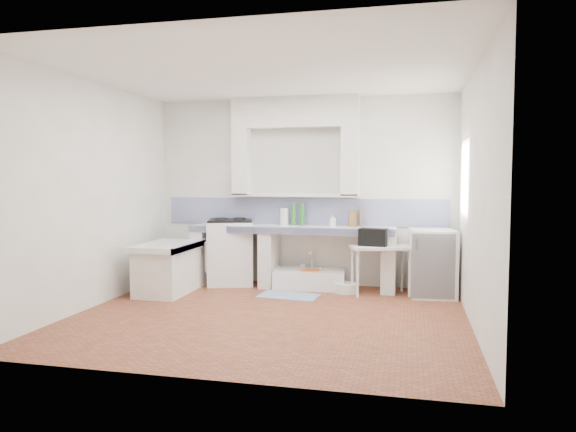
% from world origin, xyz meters
% --- Properties ---
extents(floor, '(4.50, 4.50, 0.00)m').
position_xyz_m(floor, '(0.00, 0.00, 0.00)').
color(floor, brown).
rests_on(floor, ground).
extents(ceiling, '(4.50, 4.50, 0.00)m').
position_xyz_m(ceiling, '(0.00, 0.00, 2.80)').
color(ceiling, white).
rests_on(ceiling, ground).
extents(wall_back, '(4.50, 0.00, 4.50)m').
position_xyz_m(wall_back, '(0.00, 2.00, 1.40)').
color(wall_back, white).
rests_on(wall_back, ground).
extents(wall_front, '(4.50, 0.00, 4.50)m').
position_xyz_m(wall_front, '(0.00, -2.00, 1.40)').
color(wall_front, white).
rests_on(wall_front, ground).
extents(wall_left, '(0.00, 4.50, 4.50)m').
position_xyz_m(wall_left, '(-2.25, 0.00, 1.40)').
color(wall_left, white).
rests_on(wall_left, ground).
extents(wall_right, '(0.00, 4.50, 4.50)m').
position_xyz_m(wall_right, '(2.25, 0.00, 1.40)').
color(wall_right, white).
rests_on(wall_right, ground).
extents(alcove_mass, '(1.90, 0.25, 0.45)m').
position_xyz_m(alcove_mass, '(-0.10, 1.88, 2.58)').
color(alcove_mass, white).
rests_on(alcove_mass, ground).
extents(window_frame, '(0.35, 0.86, 1.06)m').
position_xyz_m(window_frame, '(2.42, 1.20, 1.60)').
color(window_frame, '#3C2013').
rests_on(window_frame, ground).
extents(lace_valance, '(0.01, 0.84, 0.24)m').
position_xyz_m(lace_valance, '(2.28, 1.20, 1.98)').
color(lace_valance, white).
rests_on(lace_valance, ground).
extents(counter_slab, '(3.00, 0.60, 0.08)m').
position_xyz_m(counter_slab, '(-0.10, 1.70, 0.86)').
color(counter_slab, white).
rests_on(counter_slab, ground).
extents(counter_lip, '(3.00, 0.04, 0.10)m').
position_xyz_m(counter_lip, '(-0.10, 1.42, 0.86)').
color(counter_lip, navy).
rests_on(counter_lip, ground).
extents(counter_pier_left, '(0.20, 0.55, 0.82)m').
position_xyz_m(counter_pier_left, '(-1.50, 1.70, 0.41)').
color(counter_pier_left, white).
rests_on(counter_pier_left, ground).
extents(counter_pier_mid, '(0.20, 0.55, 0.82)m').
position_xyz_m(counter_pier_mid, '(-0.45, 1.70, 0.41)').
color(counter_pier_mid, white).
rests_on(counter_pier_mid, ground).
extents(counter_pier_right, '(0.20, 0.55, 0.82)m').
position_xyz_m(counter_pier_right, '(1.30, 1.70, 0.41)').
color(counter_pier_right, white).
rests_on(counter_pier_right, ground).
extents(peninsula_top, '(0.70, 1.10, 0.08)m').
position_xyz_m(peninsula_top, '(-1.70, 0.90, 0.66)').
color(peninsula_top, white).
rests_on(peninsula_top, ground).
extents(peninsula_base, '(0.60, 1.00, 0.62)m').
position_xyz_m(peninsula_base, '(-1.70, 0.90, 0.31)').
color(peninsula_base, white).
rests_on(peninsula_base, ground).
extents(peninsula_lip, '(0.04, 1.10, 0.10)m').
position_xyz_m(peninsula_lip, '(-1.37, 0.90, 0.66)').
color(peninsula_lip, navy).
rests_on(peninsula_lip, ground).
extents(backsplash, '(4.27, 0.03, 0.40)m').
position_xyz_m(backsplash, '(0.00, 1.99, 1.10)').
color(backsplash, navy).
rests_on(backsplash, ground).
extents(stove, '(0.84, 0.82, 0.95)m').
position_xyz_m(stove, '(-1.06, 1.73, 0.48)').
color(stove, white).
rests_on(stove, ground).
extents(sink, '(1.07, 0.66, 0.24)m').
position_xyz_m(sink, '(0.16, 1.67, 0.12)').
color(sink, white).
rests_on(sink, ground).
extents(side_table, '(0.91, 0.67, 0.04)m').
position_xyz_m(side_table, '(1.20, 1.47, 0.34)').
color(side_table, white).
rests_on(side_table, ground).
extents(fridge, '(0.65, 0.65, 0.91)m').
position_xyz_m(fridge, '(1.89, 1.52, 0.46)').
color(fridge, white).
rests_on(fridge, ground).
extents(bucket_red, '(0.36, 0.36, 0.26)m').
position_xyz_m(bucket_red, '(-0.18, 1.71, 0.13)').
color(bucket_red, red).
rests_on(bucket_red, ground).
extents(bucket_orange, '(0.34, 0.34, 0.28)m').
position_xyz_m(bucket_orange, '(0.20, 1.58, 0.14)').
color(bucket_orange, orange).
rests_on(bucket_orange, ground).
extents(bucket_blue, '(0.34, 0.34, 0.27)m').
position_xyz_m(bucket_blue, '(0.53, 1.59, 0.14)').
color(bucket_blue, '#2532AD').
rests_on(bucket_blue, ground).
extents(basin_white, '(0.37, 0.37, 0.13)m').
position_xyz_m(basin_white, '(0.73, 1.49, 0.07)').
color(basin_white, white).
rests_on(basin_white, ground).
extents(water_bottle_a, '(0.09, 0.09, 0.33)m').
position_xyz_m(water_bottle_a, '(0.04, 1.85, 0.17)').
color(water_bottle_a, silver).
rests_on(water_bottle_a, ground).
extents(water_bottle_b, '(0.08, 0.08, 0.29)m').
position_xyz_m(water_bottle_b, '(0.30, 1.85, 0.15)').
color(water_bottle_b, silver).
rests_on(water_bottle_b, ground).
extents(black_bag, '(0.42, 0.29, 0.24)m').
position_xyz_m(black_bag, '(1.10, 1.45, 0.80)').
color(black_bag, black).
rests_on(black_bag, side_table).
extents(green_bottle_a, '(0.08, 0.08, 0.32)m').
position_xyz_m(green_bottle_a, '(-0.11, 1.83, 1.06)').
color(green_bottle_a, '#2E742D').
rests_on(green_bottle_a, counter_slab).
extents(green_bottle_b, '(0.09, 0.09, 0.33)m').
position_xyz_m(green_bottle_b, '(0.02, 1.85, 1.07)').
color(green_bottle_b, '#2E742D').
rests_on(green_bottle_b, counter_slab).
extents(knife_block, '(0.13, 0.12, 0.22)m').
position_xyz_m(knife_block, '(0.78, 1.82, 1.01)').
color(knife_block, olive).
rests_on(knife_block, counter_slab).
extents(cutting_board, '(0.02, 0.20, 0.27)m').
position_xyz_m(cutting_board, '(0.90, 1.85, 1.04)').
color(cutting_board, olive).
rests_on(cutting_board, counter_slab).
extents(paper_towel, '(0.15, 0.15, 0.25)m').
position_xyz_m(paper_towel, '(-0.25, 1.85, 1.03)').
color(paper_towel, white).
rests_on(paper_towel, counter_slab).
extents(soap_bottle, '(0.11, 0.11, 0.19)m').
position_xyz_m(soap_bottle, '(0.48, 1.81, 0.99)').
color(soap_bottle, white).
rests_on(soap_bottle, counter_slab).
extents(rug, '(0.84, 0.54, 0.01)m').
position_xyz_m(rug, '(-0.01, 1.07, 0.01)').
color(rug, teal).
rests_on(rug, ground).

